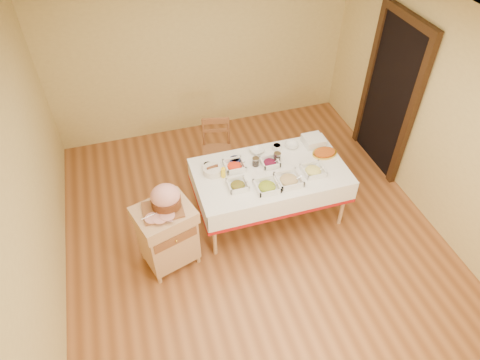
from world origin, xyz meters
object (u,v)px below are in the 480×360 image
Objects in this scene: plate_stack at (313,141)px; dining_chair at (217,150)px; ham_on_board at (165,199)px; preserve_jar_left at (256,162)px; mustard_bottle at (223,172)px; brass_platter at (325,153)px; butcher_cart at (167,233)px; bread_basket at (213,170)px; dining_table at (270,180)px; preserve_jar_right at (277,157)px.

dining_chair is at bearing 151.23° from plate_stack.
ham_on_board is 1.26m from preserve_jar_left.
preserve_jar_left is 0.44m from mustard_bottle.
preserve_jar_left reaches higher than brass_platter.
preserve_jar_left is 0.45× the size of plate_stack.
plate_stack reaches higher than butcher_cart.
dining_chair is 0.91m from preserve_jar_left.
bread_basket is (-0.10, 0.10, -0.03)m from mustard_bottle.
dining_chair is (-0.42, 0.94, -0.14)m from dining_table.
butcher_cart is 1.60m from preserve_jar_right.
preserve_jar_left reaches higher than dining_table.
butcher_cart is 0.50m from ham_on_board.
bread_basket is 0.72× the size of brass_platter.
bread_basket is at bearing -173.22° from plate_stack.
ham_on_board reaches higher than plate_stack.
dining_chair reaches higher than preserve_jar_right.
preserve_jar_left is at bearing 11.34° from mustard_bottle.
bread_basket is at bearing 37.87° from ham_on_board.
ham_on_board reaches higher than bread_basket.
ham_on_board reaches higher than preserve_jar_left.
butcher_cart is at bearing -142.11° from bread_basket.
dining_chair is at bearing 55.36° from ham_on_board.
ham_on_board is 1.52m from preserve_jar_right.
ham_on_board is 1.81× the size of plate_stack.
ham_on_board is at bearing -168.51° from brass_platter.
dining_chair is 3.63× the size of plate_stack.
preserve_jar_left is at bearing -167.97° from plate_stack.
dining_table is 0.77m from brass_platter.
dining_chair reaches higher than bread_basket.
plate_stack is 0.77× the size of brass_platter.
preserve_jar_right reaches higher than butcher_cart.
preserve_jar_right is at bearing 0.61° from preserve_jar_left.
mustard_bottle is at bearing 27.85° from ham_on_board.
plate_stack is (1.12, -0.62, 0.35)m from dining_chair.
bread_basket is at bearing 37.89° from butcher_cart.
butcher_cart is at bearing -141.94° from ham_on_board.
butcher_cart is 5.27× the size of mustard_bottle.
brass_platter is (2.09, 0.45, 0.29)m from butcher_cart.
plate_stack is (1.37, 0.16, 0.01)m from bread_basket.
preserve_jar_right is 0.71× the size of mustard_bottle.
bread_basket is 1.38m from plate_stack.
dining_table is 0.62m from mustard_bottle.
dining_table is at bearing 15.10° from butcher_cart.
mustard_bottle is 0.51× the size of brass_platter.
mustard_bottle is at bearing -44.23° from bread_basket.
dining_chair reaches higher than butcher_cart.
mustard_bottle is 1.32m from brass_platter.
dining_table is 1.04m from dining_chair.
bread_basket is (-0.25, -0.78, 0.35)m from dining_chair.
preserve_jar_right is 0.58m from plate_stack.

